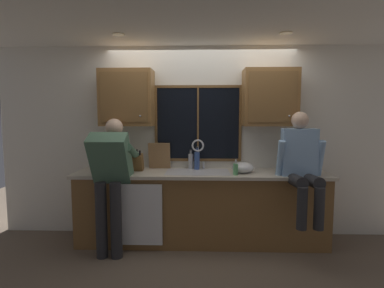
# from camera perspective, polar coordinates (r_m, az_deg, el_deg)

# --- Properties ---
(back_wall) EXTENTS (5.52, 0.12, 2.55)m
(back_wall) POSITION_cam_1_polar(r_m,az_deg,el_deg) (4.10, 1.83, 0.47)
(back_wall) COLOR silver
(back_wall) RESTS_ON floor
(ceiling_downlight_left) EXTENTS (0.14, 0.14, 0.01)m
(ceiling_downlight_left) POSITION_cam_1_polar(r_m,az_deg,el_deg) (3.66, -13.83, 19.70)
(ceiling_downlight_left) COLOR #FFEAB2
(ceiling_downlight_right) EXTENTS (0.14, 0.14, 0.01)m
(ceiling_downlight_right) POSITION_cam_1_polar(r_m,az_deg,el_deg) (3.66, 17.61, 19.60)
(ceiling_downlight_right) COLOR #FFEAB2
(window_glass) EXTENTS (1.10, 0.02, 0.95)m
(window_glass) POSITION_cam_1_polar(r_m,az_deg,el_deg) (4.02, 1.20, 3.93)
(window_glass) COLOR black
(window_frame_top) EXTENTS (1.17, 0.02, 0.04)m
(window_frame_top) POSITION_cam_1_polar(r_m,az_deg,el_deg) (4.03, 1.21, 10.95)
(window_frame_top) COLOR brown
(window_frame_bottom) EXTENTS (1.17, 0.02, 0.04)m
(window_frame_bottom) POSITION_cam_1_polar(r_m,az_deg,el_deg) (4.05, 1.19, -3.04)
(window_frame_bottom) COLOR brown
(window_frame_left) EXTENTS (0.03, 0.02, 0.95)m
(window_frame_left) POSITION_cam_1_polar(r_m,az_deg,el_deg) (4.06, -6.86, 3.91)
(window_frame_left) COLOR brown
(window_frame_right) EXTENTS (0.03, 0.02, 0.95)m
(window_frame_right) POSITION_cam_1_polar(r_m,az_deg,el_deg) (4.04, 9.28, 3.87)
(window_frame_right) COLOR brown
(window_mullion_center) EXTENTS (0.02, 0.02, 0.95)m
(window_mullion_center) POSITION_cam_1_polar(r_m,az_deg,el_deg) (4.01, 1.20, 3.93)
(window_mullion_center) COLOR brown
(lower_cabinet_run) EXTENTS (3.12, 0.58, 0.88)m
(lower_cabinet_run) POSITION_cam_1_polar(r_m,az_deg,el_deg) (3.92, 1.79, -12.23)
(lower_cabinet_run) COLOR brown
(lower_cabinet_run) RESTS_ON floor
(countertop) EXTENTS (3.18, 0.62, 0.04)m
(countertop) POSITION_cam_1_polar(r_m,az_deg,el_deg) (3.79, 1.81, -5.69)
(countertop) COLOR beige
(countertop) RESTS_ON lower_cabinet_run
(dishwasher_front) EXTENTS (0.60, 0.02, 0.74)m
(dishwasher_front) POSITION_cam_1_polar(r_m,az_deg,el_deg) (3.70, -10.41, -13.18)
(dishwasher_front) COLOR white
(upper_cabinet_left) EXTENTS (0.68, 0.36, 0.72)m
(upper_cabinet_left) POSITION_cam_1_polar(r_m,az_deg,el_deg) (3.98, -12.30, 8.62)
(upper_cabinet_left) COLOR olive
(upper_cabinet_right) EXTENTS (0.68, 0.36, 0.72)m
(upper_cabinet_right) POSITION_cam_1_polar(r_m,az_deg,el_deg) (3.96, 14.74, 8.58)
(upper_cabinet_right) COLOR olive
(sink) EXTENTS (0.80, 0.46, 0.21)m
(sink) POSITION_cam_1_polar(r_m,az_deg,el_deg) (3.82, 1.13, -6.81)
(sink) COLOR #B7B7BC
(sink) RESTS_ON lower_cabinet_run
(faucet) EXTENTS (0.18, 0.09, 0.40)m
(faucet) POSITION_cam_1_polar(r_m,az_deg,el_deg) (3.93, 1.28, -1.24)
(faucet) COLOR silver
(faucet) RESTS_ON countertop
(person_standing) EXTENTS (0.53, 0.67, 1.60)m
(person_standing) POSITION_cam_1_polar(r_m,az_deg,el_deg) (3.61, -15.25, -5.26)
(person_standing) COLOR #262628
(person_standing) RESTS_ON floor
(person_sitting_on_counter) EXTENTS (0.54, 0.60, 1.26)m
(person_sitting_on_counter) POSITION_cam_1_polar(r_m,az_deg,el_deg) (3.69, 20.28, -3.14)
(person_sitting_on_counter) COLOR #262628
(person_sitting_on_counter) RESTS_ON countertop
(knife_block) EXTENTS (0.12, 0.18, 0.32)m
(knife_block) POSITION_cam_1_polar(r_m,az_deg,el_deg) (3.90, -10.22, -3.53)
(knife_block) COLOR brown
(knife_block) RESTS_ON countertop
(cutting_board) EXTENTS (0.29, 0.09, 0.35)m
(cutting_board) POSITION_cam_1_polar(r_m,az_deg,el_deg) (4.02, -6.22, -2.27)
(cutting_board) COLOR #997047
(cutting_board) RESTS_ON countertop
(mixing_bowl) EXTENTS (0.27, 0.27, 0.14)m
(mixing_bowl) POSITION_cam_1_polar(r_m,az_deg,el_deg) (3.80, 9.77, -4.50)
(mixing_bowl) COLOR silver
(mixing_bowl) RESTS_ON countertop
(soap_dispenser) EXTENTS (0.06, 0.07, 0.19)m
(soap_dispenser) POSITION_cam_1_polar(r_m,az_deg,el_deg) (3.63, 8.41, -4.76)
(soap_dispenser) COLOR #59A566
(soap_dispenser) RESTS_ON countertop
(bottle_green_glass) EXTENTS (0.07, 0.07, 0.30)m
(bottle_green_glass) POSITION_cam_1_polar(r_m,az_deg,el_deg) (3.95, 1.00, -3.11)
(bottle_green_glass) COLOR #334C8C
(bottle_green_glass) RESTS_ON countertop
(bottle_tall_clear) EXTENTS (0.07, 0.07, 0.26)m
(bottle_tall_clear) POSITION_cam_1_polar(r_m,az_deg,el_deg) (4.00, -0.18, -3.23)
(bottle_tall_clear) COLOR #B7B7BC
(bottle_tall_clear) RESTS_ON countertop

